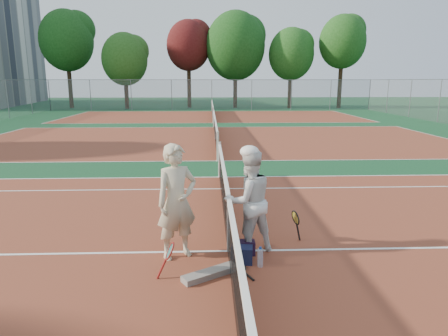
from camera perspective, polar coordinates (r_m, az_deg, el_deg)
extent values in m
plane|color=#103D21|center=(7.14, 0.63, -11.81)|extent=(130.00, 130.00, 0.00)
cube|color=brown|center=(7.13, 0.63, -11.79)|extent=(23.77, 10.97, 0.01)
cube|color=brown|center=(20.21, -1.24, 4.09)|extent=(23.77, 10.97, 0.01)
cube|color=brown|center=(33.63, -1.64, 7.41)|extent=(23.77, 10.97, 0.01)
imported|color=beige|center=(6.65, -6.76, -4.81)|extent=(0.84, 0.75, 1.94)
imported|color=white|center=(6.88, 3.56, -4.73)|extent=(1.06, 0.95, 1.80)
cube|color=black|center=(6.68, 2.56, -12.28)|extent=(0.38, 0.28, 0.28)
cube|color=black|center=(6.99, 3.20, -11.29)|extent=(0.30, 0.21, 0.24)
cube|color=slate|center=(6.29, -1.96, -14.82)|extent=(0.89, 0.67, 0.10)
cylinder|color=#C9DEFF|center=(6.56, 5.20, -12.69)|extent=(0.09, 0.09, 0.30)
cylinder|color=#382314|center=(46.95, -21.17, 11.45)|extent=(0.44, 0.44, 5.63)
ellipsoid|color=#123F12|center=(47.12, -21.58, 16.57)|extent=(5.55, 5.55, 6.38)
cylinder|color=#382314|center=(44.07, -13.79, 10.90)|extent=(0.44, 0.44, 4.07)
ellipsoid|color=#1F4C15|center=(44.12, -14.00, 14.85)|extent=(4.72, 4.72, 5.43)
cylinder|color=#382314|center=(44.67, -5.01, 11.99)|extent=(0.44, 0.44, 5.27)
ellipsoid|color=#440E0F|center=(44.82, -5.11, 17.05)|extent=(4.68, 4.68, 5.38)
cylinder|color=#382314|center=(44.19, 1.62, 11.99)|extent=(0.44, 0.44, 5.21)
ellipsoid|color=#134112|center=(44.34, 1.65, 17.04)|extent=(6.31, 6.31, 7.26)
cylinder|color=#382314|center=(44.36, 9.41, 11.38)|extent=(0.44, 0.44, 4.52)
ellipsoid|color=#194B15|center=(44.44, 9.57, 15.76)|extent=(4.77, 4.77, 5.49)
cylinder|color=#382314|center=(45.53, 16.24, 11.72)|extent=(0.44, 0.44, 5.53)
ellipsoid|color=#184914|center=(45.71, 16.57, 16.91)|extent=(4.85, 4.85, 5.58)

